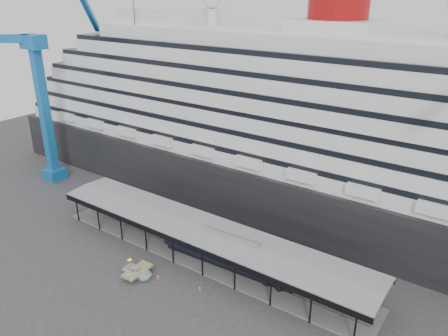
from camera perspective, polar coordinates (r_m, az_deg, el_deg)
The scene contains 9 objects.
ground at distance 68.16m, azimuth -5.27°, elevation -13.31°, with size 200.00×200.00×0.00m, color #323235.
cruise_ship at distance 84.81m, azimuth 8.47°, elevation 7.64°, with size 130.00×30.00×43.90m.
platform_canopy at distance 70.02m, azimuth -2.67°, elevation -9.82°, with size 56.00×9.18×5.30m.
crane_blue at distance 98.94m, azimuth -22.18°, elevation 9.33°, with size 22.63×19.19×47.60m.
port_truck at distance 68.00m, azimuth -11.22°, elevation -13.12°, with size 2.16×4.68×1.30m, color silver.
pullman_carriage at distance 67.37m, azimuth 0.70°, elevation -10.85°, with size 23.16×4.13×22.63m.
traffic_cone_left at distance 69.87m, azimuth -9.79°, elevation -12.17°, with size 0.48×0.48×0.82m.
traffic_cone_mid at distance 66.81m, azimuth -8.58°, elevation -13.91°, with size 0.48×0.48×0.80m.
traffic_cone_right at distance 64.22m, azimuth -3.19°, elevation -15.42°, with size 0.40×0.40×0.70m.
Camera 1 is at (36.64, -41.44, 39.83)m, focal length 35.00 mm.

